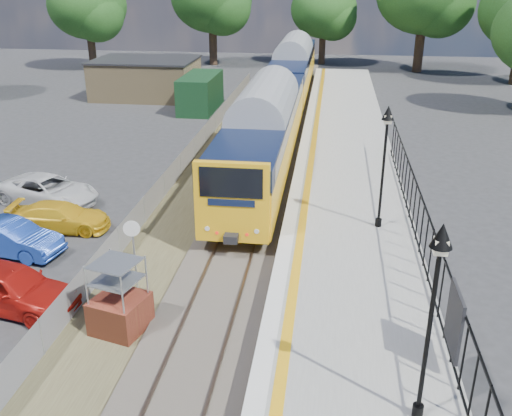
% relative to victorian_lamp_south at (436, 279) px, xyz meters
% --- Properties ---
extents(ground, '(120.00, 120.00, 0.00)m').
position_rel_victorian_lamp_south_xyz_m(ground, '(-5.50, 4.00, -4.30)').
color(ground, '#2D2D30').
rests_on(ground, ground).
extents(track_bed, '(5.90, 80.00, 0.29)m').
position_rel_victorian_lamp_south_xyz_m(track_bed, '(-5.97, 13.67, -4.21)').
color(track_bed, '#473F38').
rests_on(track_bed, ground).
extents(platform, '(5.00, 70.00, 0.90)m').
position_rel_victorian_lamp_south_xyz_m(platform, '(-1.30, 12.00, -3.85)').
color(platform, gray).
rests_on(platform, ground).
extents(platform_edge, '(0.90, 70.00, 0.01)m').
position_rel_victorian_lamp_south_xyz_m(platform_edge, '(-3.36, 12.00, -3.39)').
color(platform_edge, silver).
rests_on(platform_edge, platform).
extents(victorian_lamp_south, '(0.44, 0.44, 4.60)m').
position_rel_victorian_lamp_south_xyz_m(victorian_lamp_south, '(0.00, 0.00, 0.00)').
color(victorian_lamp_south, black).
rests_on(victorian_lamp_south, platform).
extents(victorian_lamp_north, '(0.44, 0.44, 4.60)m').
position_rel_victorian_lamp_south_xyz_m(victorian_lamp_north, '(-0.20, 10.00, 0.00)').
color(victorian_lamp_north, black).
rests_on(victorian_lamp_north, platform).
extents(palisade_fence, '(0.12, 26.00, 2.00)m').
position_rel_victorian_lamp_south_xyz_m(palisade_fence, '(1.05, 6.24, -2.46)').
color(palisade_fence, black).
rests_on(palisade_fence, platform).
extents(wire_fence, '(0.06, 52.00, 1.20)m').
position_rel_victorian_lamp_south_xyz_m(wire_fence, '(-9.70, 16.00, -3.70)').
color(wire_fence, '#999EA3').
rests_on(wire_fence, ground).
extents(outbuilding, '(10.80, 10.10, 3.12)m').
position_rel_victorian_lamp_south_xyz_m(outbuilding, '(-16.41, 35.21, -2.78)').
color(outbuilding, '#9C8458').
rests_on(outbuilding, ground).
extents(tree_line, '(56.80, 43.80, 11.88)m').
position_rel_victorian_lamp_south_xyz_m(tree_line, '(-4.10, 46.00, 2.31)').
color(tree_line, '#332319').
rests_on(tree_line, ground).
extents(train, '(2.82, 40.83, 3.51)m').
position_rel_victorian_lamp_south_xyz_m(train, '(-5.50, 28.70, -1.96)').
color(train, '#EDAB15').
rests_on(train, ground).
extents(brick_plinth, '(1.74, 1.74, 2.30)m').
position_rel_victorian_lamp_south_xyz_m(brick_plinth, '(-8.00, 3.47, -3.19)').
color(brick_plinth, brown).
rests_on(brick_plinth, ground).
extents(speed_sign, '(0.53, 0.16, 2.65)m').
position_rel_victorian_lamp_south_xyz_m(speed_sign, '(-8.19, 5.49, -2.51)').
color(speed_sign, '#999EA3').
rests_on(speed_sign, ground).
extents(car_red, '(4.67, 2.63, 1.50)m').
position_rel_victorian_lamp_south_xyz_m(car_red, '(-11.81, 4.18, -3.55)').
color(car_red, '#B31710').
rests_on(car_red, ground).
extents(car_blue, '(4.12, 2.03, 1.30)m').
position_rel_victorian_lamp_south_xyz_m(car_blue, '(-13.76, 7.66, -3.65)').
color(car_blue, '#1A3B9D').
rests_on(car_blue, ground).
extents(car_yellow, '(4.08, 1.90, 1.15)m').
position_rel_victorian_lamp_south_xyz_m(car_yellow, '(-12.88, 9.94, -3.72)').
color(car_yellow, yellow).
rests_on(car_yellow, ground).
extents(car_white, '(5.12, 3.41, 1.31)m').
position_rel_victorian_lamp_south_xyz_m(car_white, '(-14.67, 12.53, -3.64)').
color(car_white, silver).
rests_on(car_white, ground).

